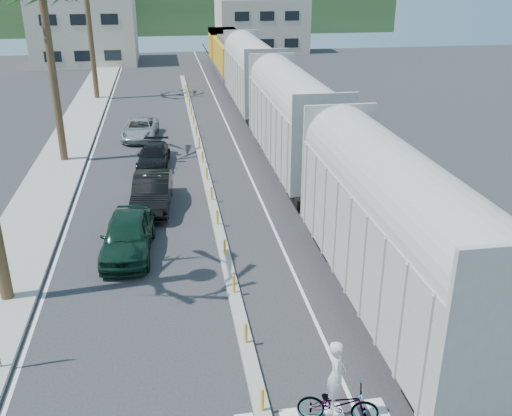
{
  "coord_description": "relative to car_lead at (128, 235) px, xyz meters",
  "views": [
    {
      "loc": [
        -2.05,
        -12.62,
        10.98
      ],
      "look_at": [
        1.33,
        8.28,
        2.0
      ],
      "focal_mm": 40.0,
      "sensor_mm": 36.0,
      "label": 1
    }
  ],
  "objects": [
    {
      "name": "ground",
      "position": [
        3.89,
        -9.02,
        -0.84
      ],
      "size": [
        140.0,
        140.0,
        0.0
      ],
      "primitive_type": "plane",
      "color": "#28282B",
      "rests_on": "ground"
    },
    {
      "name": "lane_markings",
      "position": [
        1.74,
        15.98,
        -0.83
      ],
      "size": [
        9.42,
        90.0,
        0.01
      ],
      "color": "silver",
      "rests_on": "ground"
    },
    {
      "name": "sidewalk",
      "position": [
        -4.61,
        15.98,
        -0.76
      ],
      "size": [
        3.0,
        90.0,
        0.15
      ],
      "primitive_type": "cube",
      "color": "gray",
      "rests_on": "ground"
    },
    {
      "name": "car_second",
      "position": [
        0.96,
        4.79,
        -0.01
      ],
      "size": [
        2.48,
        5.26,
        1.65
      ],
      "primitive_type": "imported",
      "rotation": [
        0.0,
        0.0,
        -0.07
      ],
      "color": "black",
      "rests_on": "ground"
    },
    {
      "name": "buildings",
      "position": [
        -2.53,
        62.64,
        3.52
      ],
      "size": [
        38.0,
        27.0,
        10.0
      ],
      "color": "#B4A48F",
      "rests_on": "ground"
    },
    {
      "name": "freight_train",
      "position": [
        8.89,
        14.73,
        2.07
      ],
      "size": [
        3.0,
        60.94,
        5.85
      ],
      "color": "#A29F94",
      "rests_on": "ground"
    },
    {
      "name": "car_rear",
      "position": [
        0.06,
        17.49,
        -0.18
      ],
      "size": [
        3.17,
        5.2,
        1.32
      ],
      "primitive_type": "imported",
      "rotation": [
        0.0,
        0.0,
        -0.1
      ],
      "color": "#AAADAF",
      "rests_on": "ground"
    },
    {
      "name": "car_third",
      "position": [
        1.0,
        11.2,
        -0.21
      ],
      "size": [
        2.56,
        4.67,
        1.26
      ],
      "primitive_type": "imported",
      "rotation": [
        0.0,
        0.0,
        -0.09
      ],
      "color": "black",
      "rests_on": "ground"
    },
    {
      "name": "cyclist",
      "position": [
        5.77,
        -10.53,
        -0.06
      ],
      "size": [
        1.85,
        2.49,
        2.47
      ],
      "rotation": [
        0.0,
        0.0,
        1.29
      ],
      "color": "#9EA0A5",
      "rests_on": "ground"
    },
    {
      "name": "median",
      "position": [
        3.89,
        10.94,
        -0.75
      ],
      "size": [
        0.45,
        60.0,
        0.85
      ],
      "color": "gray",
      "rests_on": "ground"
    },
    {
      "name": "car_lead",
      "position": [
        0.0,
        0.0,
        0.0
      ],
      "size": [
        2.59,
        5.17,
        1.68
      ],
      "primitive_type": "imported",
      "rotation": [
        0.0,
        0.0,
        -0.06
      ],
      "color": "black",
      "rests_on": "ground"
    },
    {
      "name": "rails",
      "position": [
        8.89,
        18.98,
        -0.81
      ],
      "size": [
        1.56,
        100.0,
        0.06
      ],
      "color": "black",
      "rests_on": "ground"
    }
  ]
}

